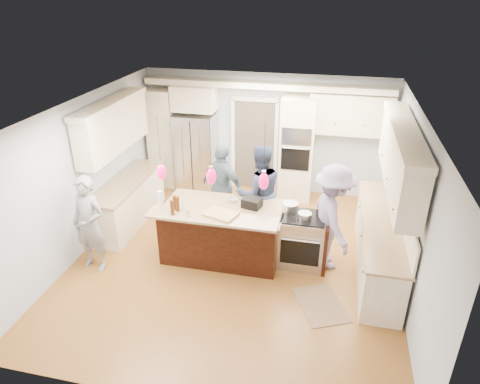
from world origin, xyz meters
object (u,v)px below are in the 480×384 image
object	(u,v)px
person_bar_end	(89,224)
person_far_left	(259,193)
island_range	(303,240)
refrigerator	(196,152)
kitchen_island	(223,231)

from	to	relation	value
person_bar_end	person_far_left	bearing A→B (deg)	41.67
island_range	refrigerator	bearing A→B (deg)	137.41
refrigerator	island_range	size ratio (longest dim) A/B	1.96
island_range	person_far_left	size ratio (longest dim) A/B	0.50
kitchen_island	island_range	xyz separation A→B (m)	(1.41, 0.08, -0.03)
refrigerator	kitchen_island	xyz separation A→B (m)	(1.30, -2.57, -0.41)
kitchen_island	island_range	bearing A→B (deg)	3.09
person_bar_end	kitchen_island	bearing A→B (deg)	31.45
kitchen_island	person_far_left	world-z (taller)	person_far_left
person_far_left	person_bar_end	bearing A→B (deg)	4.00
person_bar_end	person_far_left	xyz separation A→B (m)	(2.55, 1.60, 0.08)
refrigerator	kitchen_island	bearing A→B (deg)	-63.10
person_bar_end	island_range	bearing A→B (deg)	24.15
kitchen_island	refrigerator	bearing A→B (deg)	116.90
kitchen_island	island_range	distance (m)	1.41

